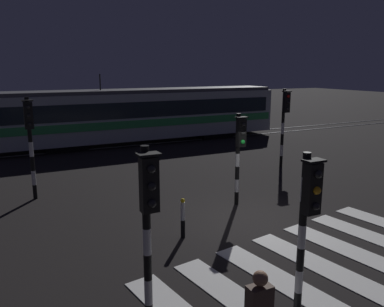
# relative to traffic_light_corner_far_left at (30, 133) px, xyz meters

# --- Properties ---
(ground_plane) EXTENTS (120.00, 120.00, 0.00)m
(ground_plane) POSITION_rel_traffic_light_corner_far_left_xyz_m (5.48, -4.98, -2.34)
(ground_plane) COLOR black
(rail_near) EXTENTS (80.00, 0.12, 0.03)m
(rail_near) POSITION_rel_traffic_light_corner_far_left_xyz_m (5.48, 7.73, -2.32)
(rail_near) COLOR #59595E
(rail_near) RESTS_ON ground
(rail_far) EXTENTS (80.00, 0.12, 0.03)m
(rail_far) POSITION_rel_traffic_light_corner_far_left_xyz_m (5.48, 9.16, -2.32)
(rail_far) COLOR #59595E
(rail_far) RESTS_ON ground
(crosswalk_zebra) EXTENTS (8.66, 5.52, 0.02)m
(crosswalk_zebra) POSITION_rel_traffic_light_corner_far_left_xyz_m (5.48, -8.20, -2.33)
(crosswalk_zebra) COLOR silver
(crosswalk_zebra) RESTS_ON ground
(traffic_light_corner_far_left) EXTENTS (0.36, 0.42, 3.54)m
(traffic_light_corner_far_left) POSITION_rel_traffic_light_corner_far_left_xyz_m (0.00, 0.00, 0.00)
(traffic_light_corner_far_left) COLOR black
(traffic_light_corner_far_left) RESTS_ON ground
(traffic_light_corner_far_right) EXTENTS (0.36, 0.42, 3.59)m
(traffic_light_corner_far_right) POSITION_rel_traffic_light_corner_far_left_xyz_m (10.64, -0.21, 0.03)
(traffic_light_corner_far_right) COLOR black
(traffic_light_corner_far_right) RESTS_ON ground
(traffic_light_median_centre) EXTENTS (0.36, 0.42, 3.06)m
(traffic_light_median_centre) POSITION_rel_traffic_light_corner_far_left_xyz_m (5.99, -3.63, -0.32)
(traffic_light_median_centre) COLOR black
(traffic_light_median_centre) RESTS_ON ground
(traffic_light_corner_near_left) EXTENTS (0.36, 0.42, 3.27)m
(traffic_light_corner_near_left) POSITION_rel_traffic_light_corner_far_left_xyz_m (1.13, -8.33, -0.18)
(traffic_light_corner_near_left) COLOR black
(traffic_light_corner_near_left) RESTS_ON ground
(traffic_light_kerb_mid_left) EXTENTS (0.36, 0.42, 3.07)m
(traffic_light_kerb_mid_left) POSITION_rel_traffic_light_corner_far_left_xyz_m (3.75, -9.17, -0.31)
(traffic_light_kerb_mid_left) COLOR black
(traffic_light_kerb_mid_left) RESTS_ON ground
(tram) EXTENTS (17.34, 2.58, 4.15)m
(tram) POSITION_rel_traffic_light_corner_far_left_xyz_m (7.05, 8.44, -0.59)
(tram) COLOR #B2BCC1
(tram) RESTS_ON ground
(bollard_island_edge) EXTENTS (0.12, 0.12, 1.11)m
(bollard_island_edge) POSITION_rel_traffic_light_corner_far_left_xyz_m (3.26, -5.12, -1.78)
(bollard_island_edge) COLOR black
(bollard_island_edge) RESTS_ON ground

